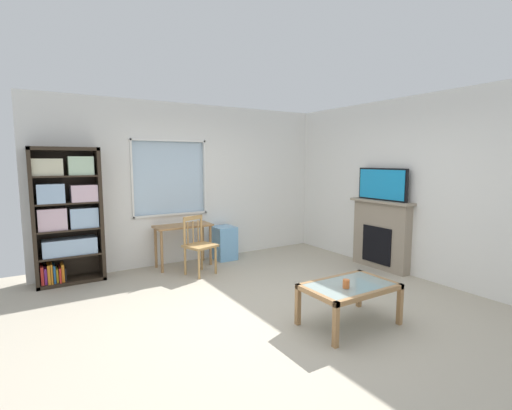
{
  "coord_description": "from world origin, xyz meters",
  "views": [
    {
      "loc": [
        -2.38,
        -3.45,
        1.76
      ],
      "look_at": [
        0.15,
        0.64,
        1.17
      ],
      "focal_mm": 25.7,
      "sensor_mm": 36.0,
      "label": 1
    }
  ],
  "objects_px": {
    "fireplace": "(381,234)",
    "coffee_table": "(349,290)",
    "sippy_cup": "(346,284)",
    "bookshelf": "(67,213)",
    "desk_under_window": "(183,232)",
    "plastic_drawer_unit": "(224,243)",
    "tv": "(382,184)",
    "wooden_chair": "(199,245)"
  },
  "relations": [
    {
      "from": "fireplace",
      "to": "coffee_table",
      "type": "xyz_separation_m",
      "value": [
        -1.97,
        -1.23,
        -0.18
      ]
    },
    {
      "from": "fireplace",
      "to": "sippy_cup",
      "type": "xyz_separation_m",
      "value": [
        -2.09,
        -1.29,
        -0.07
      ]
    },
    {
      "from": "bookshelf",
      "to": "desk_under_window",
      "type": "relative_size",
      "value": 2.08
    },
    {
      "from": "desk_under_window",
      "to": "plastic_drawer_unit",
      "type": "distance_m",
      "value": 0.83
    },
    {
      "from": "bookshelf",
      "to": "tv",
      "type": "relative_size",
      "value": 2.12
    },
    {
      "from": "fireplace",
      "to": "bookshelf",
      "type": "bearing_deg",
      "value": 156.6
    },
    {
      "from": "desk_under_window",
      "to": "coffee_table",
      "type": "relative_size",
      "value": 0.95
    },
    {
      "from": "tv",
      "to": "sippy_cup",
      "type": "height_order",
      "value": "tv"
    },
    {
      "from": "bookshelf",
      "to": "plastic_drawer_unit",
      "type": "height_order",
      "value": "bookshelf"
    },
    {
      "from": "desk_under_window",
      "to": "fireplace",
      "type": "distance_m",
      "value": 3.24
    },
    {
      "from": "tv",
      "to": "bookshelf",
      "type": "bearing_deg",
      "value": 156.52
    },
    {
      "from": "desk_under_window",
      "to": "plastic_drawer_unit",
      "type": "bearing_deg",
      "value": 3.66
    },
    {
      "from": "wooden_chair",
      "to": "plastic_drawer_unit",
      "type": "xyz_separation_m",
      "value": [
        0.73,
        0.57,
        -0.17
      ]
    },
    {
      "from": "wooden_chair",
      "to": "fireplace",
      "type": "height_order",
      "value": "fireplace"
    },
    {
      "from": "tv",
      "to": "fireplace",
      "type": "bearing_deg",
      "value": 0.0
    },
    {
      "from": "sippy_cup",
      "to": "wooden_chair",
      "type": "bearing_deg",
      "value": 102.22
    },
    {
      "from": "desk_under_window",
      "to": "plastic_drawer_unit",
      "type": "relative_size",
      "value": 1.58
    },
    {
      "from": "plastic_drawer_unit",
      "to": "sippy_cup",
      "type": "xyz_separation_m",
      "value": [
        -0.17,
        -3.13,
        0.2
      ]
    },
    {
      "from": "wooden_chair",
      "to": "tv",
      "type": "xyz_separation_m",
      "value": [
        2.62,
        -1.27,
        0.91
      ]
    },
    {
      "from": "desk_under_window",
      "to": "sippy_cup",
      "type": "height_order",
      "value": "desk_under_window"
    },
    {
      "from": "plastic_drawer_unit",
      "to": "coffee_table",
      "type": "xyz_separation_m",
      "value": [
        -0.05,
        -3.07,
        0.09
      ]
    },
    {
      "from": "coffee_table",
      "to": "sippy_cup",
      "type": "bearing_deg",
      "value": -151.69
    },
    {
      "from": "desk_under_window",
      "to": "fireplace",
      "type": "bearing_deg",
      "value": -33.55
    },
    {
      "from": "tv",
      "to": "coffee_table",
      "type": "height_order",
      "value": "tv"
    },
    {
      "from": "wooden_chair",
      "to": "tv",
      "type": "distance_m",
      "value": 3.06
    },
    {
      "from": "bookshelf",
      "to": "sippy_cup",
      "type": "xyz_separation_m",
      "value": [
        2.29,
        -3.19,
        -0.53
      ]
    },
    {
      "from": "bookshelf",
      "to": "tv",
      "type": "bearing_deg",
      "value": -23.48
    },
    {
      "from": "sippy_cup",
      "to": "desk_under_window",
      "type": "bearing_deg",
      "value": 101.2
    },
    {
      "from": "tv",
      "to": "wooden_chair",
      "type": "bearing_deg",
      "value": 154.12
    },
    {
      "from": "bookshelf",
      "to": "sippy_cup",
      "type": "relative_size",
      "value": 21.57
    },
    {
      "from": "tv",
      "to": "sippy_cup",
      "type": "relative_size",
      "value": 10.17
    },
    {
      "from": "plastic_drawer_unit",
      "to": "wooden_chair",
      "type": "bearing_deg",
      "value": -142.09
    },
    {
      "from": "sippy_cup",
      "to": "fireplace",
      "type": "bearing_deg",
      "value": 31.69
    },
    {
      "from": "plastic_drawer_unit",
      "to": "coffee_table",
      "type": "distance_m",
      "value": 3.07
    },
    {
      "from": "tv",
      "to": "coffee_table",
      "type": "relative_size",
      "value": 0.93
    },
    {
      "from": "wooden_chair",
      "to": "coffee_table",
      "type": "xyz_separation_m",
      "value": [
        0.67,
        -2.5,
        -0.08
      ]
    },
    {
      "from": "bookshelf",
      "to": "fireplace",
      "type": "xyz_separation_m",
      "value": [
        4.38,
        -1.9,
        -0.45
      ]
    },
    {
      "from": "wooden_chair",
      "to": "tv",
      "type": "height_order",
      "value": "tv"
    },
    {
      "from": "plastic_drawer_unit",
      "to": "fireplace",
      "type": "bearing_deg",
      "value": -43.82
    },
    {
      "from": "bookshelf",
      "to": "sippy_cup",
      "type": "distance_m",
      "value": 3.96
    },
    {
      "from": "desk_under_window",
      "to": "fireplace",
      "type": "relative_size",
      "value": 0.83
    },
    {
      "from": "plastic_drawer_unit",
      "to": "tv",
      "type": "distance_m",
      "value": 2.86
    }
  ]
}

